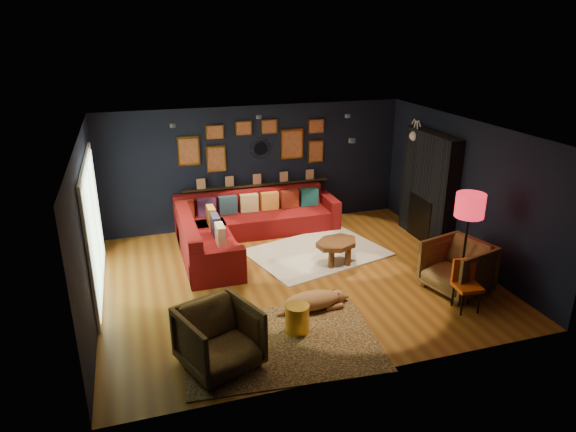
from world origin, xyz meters
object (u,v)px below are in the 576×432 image
object	(u,v)px
orange_chair	(466,281)
gold_stool	(297,319)
armchair_left	(219,335)
dog	(312,297)
sectional	(239,228)
floor_lamp	(470,210)
armchair_right	(457,264)
coffee_table	(337,245)
pouf	(223,254)

from	to	relation	value
orange_chair	gold_stool	bearing A→B (deg)	-176.40
armchair_left	dog	distance (m)	1.89
sectional	dog	size ratio (longest dim) A/B	2.75
dog	sectional	bearing A→B (deg)	98.47
armchair_left	gold_stool	xyz separation A→B (m)	(1.19, 0.45, -0.25)
orange_chair	floor_lamp	size ratio (longest dim) A/B	0.48
sectional	dog	distance (m)	2.94
gold_stool	floor_lamp	bearing A→B (deg)	7.67
armchair_right	orange_chair	distance (m)	0.57
sectional	floor_lamp	distance (m)	4.47
floor_lamp	armchair_left	bearing A→B (deg)	-168.54
armchair_left	floor_lamp	xyz separation A→B (m)	(4.19, 0.85, 0.95)
coffee_table	dog	size ratio (longest dim) A/B	0.86
armchair_right	floor_lamp	bearing A→B (deg)	74.98
armchair_right	gold_stool	xyz separation A→B (m)	(-2.90, -0.40, -0.25)
coffee_table	sectional	bearing A→B (deg)	134.68
orange_chair	armchair_left	bearing A→B (deg)	-169.02
pouf	armchair_left	distance (m)	3.01
floor_lamp	orange_chair	bearing A→B (deg)	-120.55
dog	orange_chair	bearing A→B (deg)	-17.72
armchair_left	armchair_right	bearing A→B (deg)	-9.28
gold_stool	dog	xyz separation A→B (m)	(0.42, 0.52, -0.01)
armchair_left	orange_chair	bearing A→B (deg)	-16.25
sectional	armchair_right	size ratio (longest dim) A/B	3.64
sectional	gold_stool	size ratio (longest dim) A/B	7.86
pouf	armchair_right	distance (m)	4.09
armchair_left	dog	xyz separation A→B (m)	(1.61, 0.97, -0.25)
pouf	dog	xyz separation A→B (m)	(1.02, -1.97, -0.01)
armchair_right	orange_chair	xyz separation A→B (m)	(-0.21, -0.53, 0.00)
pouf	orange_chair	bearing A→B (deg)	-38.47
sectional	coffee_table	xyz separation A→B (m)	(1.50, -1.52, 0.06)
coffee_table	armchair_left	size ratio (longest dim) A/B	1.14
dog	armchair_left	bearing A→B (deg)	-150.95
sectional	armchair_left	world-z (taller)	armchair_left
sectional	dog	xyz separation A→B (m)	(0.53, -2.89, -0.11)
coffee_table	armchair_left	world-z (taller)	armchair_left
pouf	floor_lamp	xyz separation A→B (m)	(3.61, -2.09, 1.20)
coffee_table	orange_chair	bearing A→B (deg)	-57.17
pouf	dog	size ratio (longest dim) A/B	0.46
pouf	armchair_left	size ratio (longest dim) A/B	0.61
sectional	armchair_right	bearing A→B (deg)	-44.92
orange_chair	dog	world-z (taller)	orange_chair
coffee_table	floor_lamp	bearing A→B (deg)	-42.74
sectional	orange_chair	size ratio (longest dim) A/B	4.24
orange_chair	pouf	bearing A→B (deg)	147.77
gold_stool	dog	size ratio (longest dim) A/B	0.35
sectional	armchair_left	xyz separation A→B (m)	(-1.08, -3.86, 0.14)
coffee_table	dog	world-z (taller)	coffee_table
armchair_left	gold_stool	world-z (taller)	armchair_left
floor_lamp	armchair_right	bearing A→B (deg)	180.00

